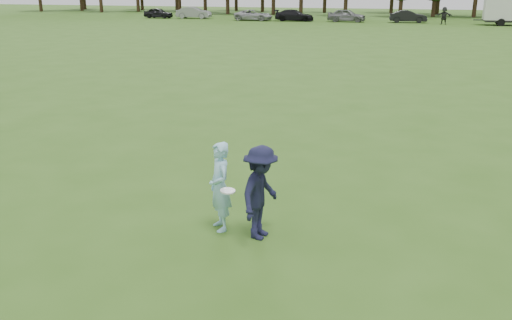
# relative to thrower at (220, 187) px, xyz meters

# --- Properties ---
(ground) EXTENTS (200.00, 200.00, 0.00)m
(ground) POSITION_rel_thrower_xyz_m (1.48, -0.47, -0.84)
(ground) COLOR #325818
(ground) RESTS_ON ground
(thrower) EXTENTS (0.70, 0.73, 1.68)m
(thrower) POSITION_rel_thrower_xyz_m (0.00, 0.00, 0.00)
(thrower) COLOR #9AD5EE
(thrower) RESTS_ON ground
(defender) EXTENTS (0.80, 1.20, 1.72)m
(defender) POSITION_rel_thrower_xyz_m (0.81, -0.12, 0.02)
(defender) COLOR #171833
(defender) RESTS_ON ground
(player_far_d) EXTENTS (1.89, 0.95, 1.95)m
(player_far_d) POSITION_rel_thrower_xyz_m (5.34, 58.67, 0.14)
(player_far_d) COLOR #272727
(player_far_d) RESTS_ON ground
(car_a) EXTENTS (4.04, 1.81, 1.35)m
(car_a) POSITION_rel_thrower_xyz_m (-31.38, 60.05, -0.17)
(car_a) COLOR black
(car_a) RESTS_ON ground
(car_b) EXTENTS (4.74, 1.97, 1.52)m
(car_b) POSITION_rel_thrower_xyz_m (-26.44, 60.63, -0.08)
(car_b) COLOR gray
(car_b) RESTS_ON ground
(car_c) EXTENTS (4.86, 2.32, 1.34)m
(car_c) POSITION_rel_thrower_xyz_m (-17.52, 58.89, -0.17)
(car_c) COLOR #A9A8AD
(car_c) RESTS_ON ground
(car_d) EXTENTS (4.94, 2.29, 1.40)m
(car_d) POSITION_rel_thrower_xyz_m (-12.33, 59.28, -0.14)
(car_d) COLOR black
(car_d) RESTS_ON ground
(car_e) EXTENTS (4.65, 2.04, 1.56)m
(car_e) POSITION_rel_thrower_xyz_m (-5.89, 59.69, -0.06)
(car_e) COLOR slate
(car_e) RESTS_ON ground
(car_f) EXTENTS (4.49, 1.94, 1.44)m
(car_f) POSITION_rel_thrower_xyz_m (1.34, 60.38, -0.12)
(car_f) COLOR black
(car_f) RESTS_ON ground
(disc_in_play) EXTENTS (0.30, 0.30, 0.06)m
(disc_in_play) POSITION_rel_thrower_xyz_m (0.26, -0.30, 0.06)
(disc_in_play) COLOR white
(disc_in_play) RESTS_ON ground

